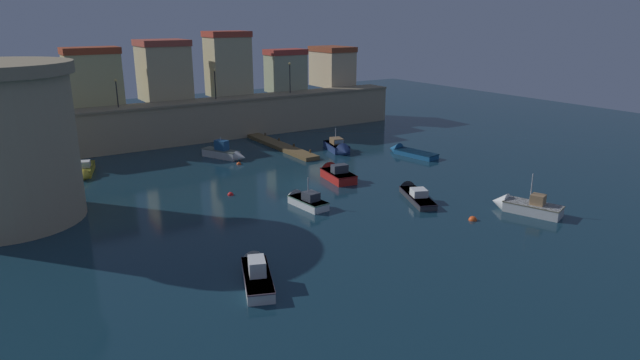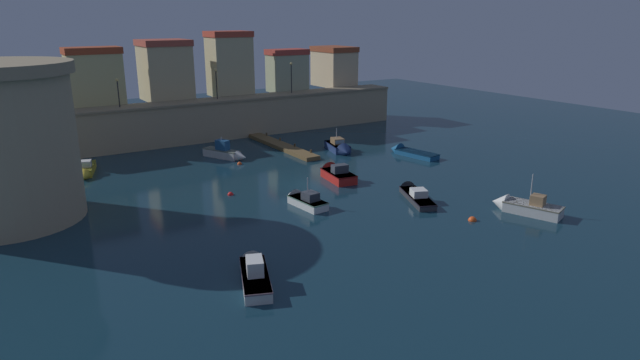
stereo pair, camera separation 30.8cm
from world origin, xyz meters
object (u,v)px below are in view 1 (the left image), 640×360
at_px(moored_boat_1, 335,173).
at_px(mooring_buoy_0, 239,164).
at_px(moored_boat_3, 85,171).
at_px(moored_boat_5, 304,200).
at_px(quay_lamp_1, 215,79).
at_px(moored_boat_2, 413,193).
at_px(moored_boat_7, 523,206).
at_px(mooring_buoy_2, 473,220).
at_px(quay_lamp_2, 290,73).
at_px(quay_lamp_0, 116,88).
at_px(moored_boat_6, 339,147).
at_px(moored_boat_8, 407,152).
at_px(moored_boat_4, 256,270).
at_px(mooring_buoy_1, 231,195).
at_px(moored_boat_0, 225,153).

relative_size(moored_boat_1, mooring_buoy_0, 10.66).
relative_size(moored_boat_3, moored_boat_5, 1.20).
relative_size(quay_lamp_1, moored_boat_2, 0.54).
relative_size(moored_boat_7, mooring_buoy_2, 8.82).
bearing_deg(quay_lamp_2, moored_boat_5, -117.94).
bearing_deg(quay_lamp_0, mooring_buoy_2, -66.19).
bearing_deg(moored_boat_7, quay_lamp_2, -21.35).
height_order(moored_boat_6, mooring_buoy_2, moored_boat_6).
distance_m(moored_boat_7, moored_boat_8, 18.47).
relative_size(quay_lamp_1, moored_boat_5, 0.79).
xyz_separation_m(quay_lamp_2, moored_boat_4, (-22.33, -35.04, -6.70)).
bearing_deg(mooring_buoy_2, moored_boat_7, -9.99).
relative_size(quay_lamp_1, moored_boat_8, 0.58).
xyz_separation_m(quay_lamp_2, mooring_buoy_2, (-5.40, -35.42, -7.13)).
height_order(quay_lamp_2, moored_boat_2, quay_lamp_2).
bearing_deg(mooring_buoy_1, moored_boat_0, 68.65).
relative_size(mooring_buoy_0, mooring_buoy_1, 0.96).
xyz_separation_m(moored_boat_2, moored_boat_3, (-20.98, 20.91, 0.11)).
distance_m(moored_boat_0, moored_boat_1, 13.09).
relative_size(mooring_buoy_0, mooring_buoy_2, 0.78).
relative_size(moored_boat_3, mooring_buoy_0, 11.45).
bearing_deg(moored_boat_1, moored_boat_5, 135.44).
xyz_separation_m(moored_boat_3, mooring_buoy_1, (8.77, -12.59, -0.41)).
xyz_separation_m(moored_boat_6, moored_boat_7, (0.85, -22.76, -0.00)).
xyz_separation_m(quay_lamp_2, mooring_buoy_1, (-17.57, -20.79, -7.13)).
bearing_deg(moored_boat_5, moored_boat_1, -58.16).
xyz_separation_m(moored_boat_0, moored_boat_3, (-13.18, 1.29, -0.17)).
xyz_separation_m(moored_boat_1, mooring_buoy_0, (-5.21, 9.05, -0.47)).
bearing_deg(quay_lamp_0, moored_boat_8, -36.61).
distance_m(quay_lamp_2, mooring_buoy_2, 36.53).
bearing_deg(quay_lamp_1, moored_boat_1, -84.04).
distance_m(moored_boat_2, moored_boat_5, 9.00).
bearing_deg(moored_boat_4, moored_boat_6, -22.43).
xyz_separation_m(moored_boat_6, moored_boat_8, (5.41, -4.86, -0.19)).
bearing_deg(moored_boat_7, moored_boat_1, 4.85).
xyz_separation_m(moored_boat_3, moored_boat_6, (24.54, -5.25, 0.06)).
xyz_separation_m(quay_lamp_1, mooring_buoy_1, (-7.59, -20.79, -6.98)).
xyz_separation_m(quay_lamp_1, moored_boat_3, (-16.35, -8.19, -6.56)).
xyz_separation_m(quay_lamp_1, moored_boat_7, (9.04, -36.20, -6.50)).
distance_m(moored_boat_6, moored_boat_7, 22.78).
height_order(moored_boat_5, moored_boat_6, moored_boat_6).
bearing_deg(moored_boat_3, quay_lamp_0, 163.34).
relative_size(moored_boat_6, moored_boat_7, 0.96).
relative_size(moored_boat_6, mooring_buoy_1, 10.45).
distance_m(moored_boat_6, mooring_buoy_2, 22.27).
height_order(moored_boat_5, mooring_buoy_2, moored_boat_5).
distance_m(quay_lamp_2, moored_boat_6, 15.10).
bearing_deg(mooring_buoy_2, mooring_buoy_1, 129.78).
distance_m(moored_boat_3, mooring_buoy_0, 14.02).
relative_size(moored_boat_0, moored_boat_5, 1.20).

